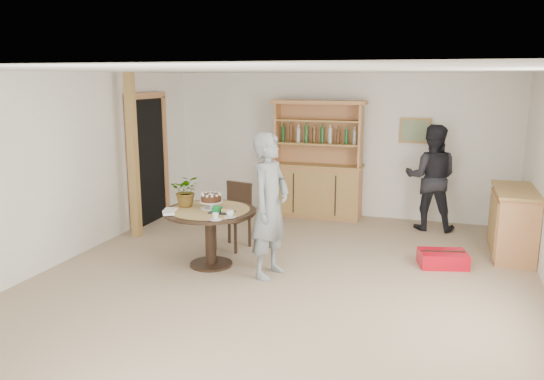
{
  "coord_description": "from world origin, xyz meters",
  "views": [
    {
      "loc": [
        1.74,
        -5.71,
        2.44
      ],
      "look_at": [
        -0.24,
        0.43,
        1.05
      ],
      "focal_mm": 35.0,
      "sensor_mm": 36.0,
      "label": 1
    }
  ],
  "objects_px": {
    "hutch": "(318,178)",
    "dining_chair": "(235,211)",
    "red_suitcase": "(443,259)",
    "sideboard": "(513,222)",
    "teen_boy": "(270,206)",
    "dining_table": "(210,221)",
    "adult_person": "(431,178)"
  },
  "relations": [
    {
      "from": "hutch",
      "to": "dining_chair",
      "type": "distance_m",
      "value": 2.2
    },
    {
      "from": "hutch",
      "to": "red_suitcase",
      "type": "relative_size",
      "value": 3.0
    },
    {
      "from": "hutch",
      "to": "red_suitcase",
      "type": "xyz_separation_m",
      "value": [
        2.14,
        -2.0,
        -0.59
      ]
    },
    {
      "from": "sideboard",
      "to": "teen_boy",
      "type": "xyz_separation_m",
      "value": [
        -2.95,
        -1.75,
        0.42
      ]
    },
    {
      "from": "dining_table",
      "to": "teen_boy",
      "type": "relative_size",
      "value": 0.67
    },
    {
      "from": "teen_boy",
      "to": "sideboard",
      "type": "bearing_deg",
      "value": -47.69
    },
    {
      "from": "dining_table",
      "to": "teen_boy",
      "type": "bearing_deg",
      "value": -6.71
    },
    {
      "from": "teen_boy",
      "to": "dining_chair",
      "type": "bearing_deg",
      "value": 53.54
    },
    {
      "from": "sideboard",
      "to": "dining_table",
      "type": "xyz_separation_m",
      "value": [
        -3.8,
        -1.65,
        0.13
      ]
    },
    {
      "from": "dining_table",
      "to": "dining_chair",
      "type": "xyz_separation_m",
      "value": [
        0.02,
        0.83,
        -0.07
      ]
    },
    {
      "from": "sideboard",
      "to": "teen_boy",
      "type": "relative_size",
      "value": 0.71
    },
    {
      "from": "hutch",
      "to": "dining_chair",
      "type": "relative_size",
      "value": 2.16
    },
    {
      "from": "hutch",
      "to": "sideboard",
      "type": "xyz_separation_m",
      "value": [
        3.04,
        -1.24,
        -0.22
      ]
    },
    {
      "from": "dining_chair",
      "to": "red_suitcase",
      "type": "distance_m",
      "value": 2.92
    },
    {
      "from": "dining_chair",
      "to": "adult_person",
      "type": "distance_m",
      "value": 3.23
    },
    {
      "from": "dining_table",
      "to": "adult_person",
      "type": "distance_m",
      "value": 3.77
    },
    {
      "from": "hutch",
      "to": "adult_person",
      "type": "height_order",
      "value": "hutch"
    },
    {
      "from": "hutch",
      "to": "adult_person",
      "type": "distance_m",
      "value": 1.93
    },
    {
      "from": "dining_table",
      "to": "red_suitcase",
      "type": "height_order",
      "value": "dining_table"
    },
    {
      "from": "sideboard",
      "to": "red_suitcase",
      "type": "height_order",
      "value": "sideboard"
    },
    {
      "from": "adult_person",
      "to": "dining_table",
      "type": "bearing_deg",
      "value": 44.39
    },
    {
      "from": "dining_table",
      "to": "dining_chair",
      "type": "bearing_deg",
      "value": 88.77
    },
    {
      "from": "sideboard",
      "to": "dining_chair",
      "type": "distance_m",
      "value": 3.87
    },
    {
      "from": "hutch",
      "to": "teen_boy",
      "type": "height_order",
      "value": "hutch"
    },
    {
      "from": "adult_person",
      "to": "red_suitcase",
      "type": "relative_size",
      "value": 2.5
    },
    {
      "from": "dining_table",
      "to": "adult_person",
      "type": "relative_size",
      "value": 0.71
    },
    {
      "from": "sideboard",
      "to": "dining_chair",
      "type": "height_order",
      "value": "dining_chair"
    },
    {
      "from": "adult_person",
      "to": "sideboard",
      "type": "bearing_deg",
      "value": 138.15
    },
    {
      "from": "dining_chair",
      "to": "red_suitcase",
      "type": "xyz_separation_m",
      "value": [
        2.89,
        0.07,
        -0.43
      ]
    },
    {
      "from": "red_suitcase",
      "to": "dining_chair",
      "type": "bearing_deg",
      "value": 166.85
    },
    {
      "from": "sideboard",
      "to": "adult_person",
      "type": "bearing_deg",
      "value": 138.57
    },
    {
      "from": "sideboard",
      "to": "teen_boy",
      "type": "bearing_deg",
      "value": -149.33
    }
  ]
}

